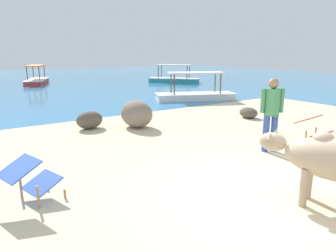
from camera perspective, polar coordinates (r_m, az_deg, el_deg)
sand_beach at (r=5.05m, az=18.33°, el=-12.76°), size 18.00×14.00×0.04m
water_surface at (r=25.07m, az=-25.47°, el=7.17°), size 60.00×36.00×0.03m
deck_chair_near at (r=4.97m, az=-23.97°, el=-8.63°), size 0.89×0.73×0.68m
deck_chair_far at (r=8.22m, az=25.33°, el=-0.27°), size 0.63×0.83×0.68m
person_standing at (r=7.06m, az=18.60°, el=2.92°), size 0.45×0.32×1.62m
shore_rock_large at (r=9.16m, az=-14.30°, el=1.09°), size 0.88×0.70×0.51m
shore_rock_medium at (r=10.72m, az=14.64°, el=2.40°), size 0.61×0.75×0.35m
shore_rock_small at (r=9.07m, az=-5.83°, el=2.24°), size 0.96×1.20×0.80m
boat_white at (r=14.52m, az=5.07°, el=5.90°), size 3.83×2.52×1.29m
boat_teal at (r=23.04m, az=1.09°, el=8.75°), size 3.23×3.57×1.29m
boat_red at (r=23.89m, az=-23.08°, el=7.86°), size 2.39×3.84×1.29m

